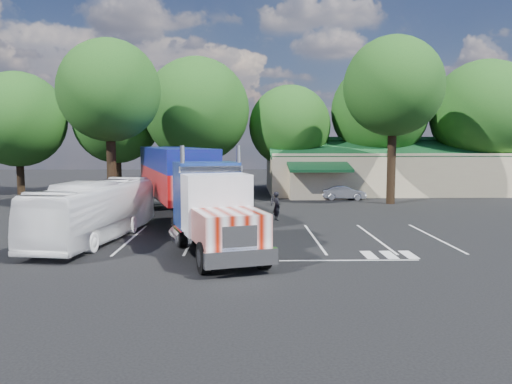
{
  "coord_description": "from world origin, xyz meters",
  "views": [
    {
      "loc": [
        -0.49,
        -31.82,
        5.06
      ],
      "look_at": [
        0.23,
        -1.54,
        2.0
      ],
      "focal_mm": 35.0,
      "sensor_mm": 36.0,
      "label": 1
    }
  ],
  "objects_px": {
    "bicycle": "(273,199)",
    "silver_sedan": "(344,193)",
    "semi_truck": "(182,180)",
    "tour_bus": "(96,211)",
    "woman": "(277,206)"
  },
  "relations": [
    {
      "from": "semi_truck",
      "to": "woman",
      "type": "height_order",
      "value": "semi_truck"
    },
    {
      "from": "woman",
      "to": "bicycle",
      "type": "xyz_separation_m",
      "value": [
        0.2,
        8.0,
        -0.44
      ]
    },
    {
      "from": "bicycle",
      "to": "silver_sedan",
      "type": "distance_m",
      "value": 7.25
    },
    {
      "from": "semi_truck",
      "to": "silver_sedan",
      "type": "relative_size",
      "value": 6.1
    },
    {
      "from": "semi_truck",
      "to": "bicycle",
      "type": "height_order",
      "value": "semi_truck"
    },
    {
      "from": "tour_bus",
      "to": "silver_sedan",
      "type": "relative_size",
      "value": 2.88
    },
    {
      "from": "semi_truck",
      "to": "silver_sedan",
      "type": "distance_m",
      "value": 18.06
    },
    {
      "from": "woman",
      "to": "bicycle",
      "type": "height_order",
      "value": "woman"
    },
    {
      "from": "semi_truck",
      "to": "silver_sedan",
      "type": "bearing_deg",
      "value": 28.86
    },
    {
      "from": "semi_truck",
      "to": "tour_bus",
      "type": "height_order",
      "value": "semi_truck"
    },
    {
      "from": "woman",
      "to": "semi_truck",
      "type": "bearing_deg",
      "value": 83.52
    },
    {
      "from": "semi_truck",
      "to": "silver_sedan",
      "type": "xyz_separation_m",
      "value": [
        12.51,
        12.85,
        -2.14
      ]
    },
    {
      "from": "woman",
      "to": "tour_bus",
      "type": "relative_size",
      "value": 0.17
    },
    {
      "from": "bicycle",
      "to": "tour_bus",
      "type": "xyz_separation_m",
      "value": [
        -9.95,
        -14.21,
        1.04
      ]
    },
    {
      "from": "semi_truck",
      "to": "woman",
      "type": "relative_size",
      "value": 12.51
    }
  ]
}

